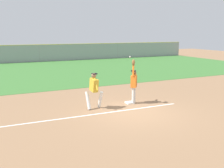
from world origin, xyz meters
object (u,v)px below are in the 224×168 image
object	(u,v)px
fielder	(134,82)
baseball	(130,57)
runner	(94,88)
parked_car_black	(39,54)
parked_car_tan	(5,56)
first_base	(130,103)
parked_car_silver	(79,53)

from	to	relation	value
fielder	baseball	distance (m)	1.28
fielder	runner	bearing A→B (deg)	40.31
runner	parked_car_black	size ratio (longest dim) A/B	0.38
parked_car_tan	first_base	bearing A→B (deg)	-76.23
baseball	parked_car_black	distance (m)	25.23
parked_car_silver	parked_car_tan	bearing A→B (deg)	176.68
runner	parked_car_black	world-z (taller)	runner
parked_car_black	baseball	bearing A→B (deg)	-94.12
fielder	parked_car_tan	world-z (taller)	fielder
fielder	parked_car_tan	size ratio (longest dim) A/B	0.51
fielder	runner	world-z (taller)	fielder
fielder	baseball	xyz separation A→B (m)	(-0.20, 0.08, 1.27)
first_base	runner	bearing A→B (deg)	-176.76
runner	fielder	bearing A→B (deg)	-3.89
first_base	parked_car_black	distance (m)	25.17
baseball	parked_car_tan	xyz separation A→B (m)	(-4.35, 24.56, -1.71)
fielder	parked_car_silver	distance (m)	25.49
fielder	parked_car_tan	bearing A→B (deg)	-39.97
fielder	parked_car_silver	xyz separation A→B (m)	(5.32, 24.92, -0.45)
baseball	parked_car_silver	xyz separation A→B (m)	(5.52, 24.84, -1.71)
runner	baseball	xyz separation A→B (m)	(1.96, 0.10, 1.39)
baseball	parked_car_black	bearing A→B (deg)	89.91
parked_car_tan	parked_car_silver	bearing A→B (deg)	5.34
runner	parked_car_silver	distance (m)	26.05
baseball	parked_car_tan	size ratio (longest dim) A/B	0.02
runner	parked_car_black	distance (m)	25.36
first_base	runner	world-z (taller)	runner
baseball	parked_car_silver	distance (m)	25.51
runner	parked_car_silver	xyz separation A→B (m)	(7.48, 24.95, -0.32)
first_base	baseball	world-z (taller)	baseball
runner	parked_car_black	xyz separation A→B (m)	(2.01, 25.28, -0.32)
runner	parked_car_tan	xyz separation A→B (m)	(-2.38, 24.66, -0.32)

